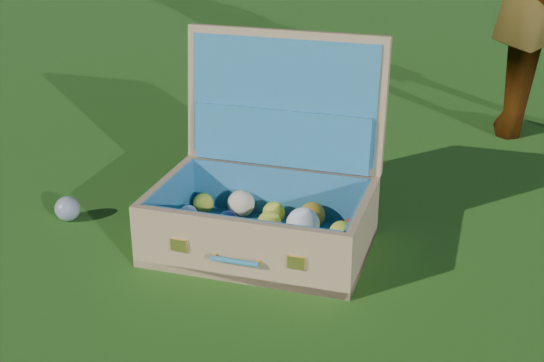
{
  "coord_description": "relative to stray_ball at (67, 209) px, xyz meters",
  "views": [
    {
      "loc": [
        0.59,
        -1.62,
        0.89
      ],
      "look_at": [
        -0.11,
        -0.04,
        0.16
      ],
      "focal_mm": 50.0,
      "sensor_mm": 36.0,
      "label": 1
    }
  ],
  "objects": [
    {
      "name": "ground",
      "position": [
        0.65,
        0.17,
        -0.03
      ],
      "size": [
        60.0,
        60.0,
        0.0
      ],
      "primitive_type": "plane",
      "color": "#215114",
      "rests_on": "ground"
    },
    {
      "name": "stray_ball",
      "position": [
        0.0,
        0.0,
        0.0
      ],
      "size": [
        0.07,
        0.07,
        0.07
      ],
      "primitive_type": "sphere",
      "color": "teal",
      "rests_on": "ground"
    },
    {
      "name": "suitcase",
      "position": [
        0.54,
        0.13,
        0.11
      ],
      "size": [
        0.57,
        0.47,
        0.5
      ],
      "rotation": [
        0.0,
        0.0,
        0.12
      ],
      "color": "tan",
      "rests_on": "ground"
    }
  ]
}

